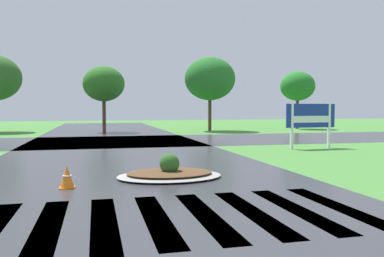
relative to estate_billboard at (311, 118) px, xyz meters
The scene contains 7 objects.
asphalt_roadway 10.28m from the estate_billboard, 152.35° to the right, with size 9.57×80.00×0.01m, color #35353A.
asphalt_cross_road 11.14m from the estate_billboard, 144.68° to the left, with size 90.00×8.62×0.01m, color #35353A.
crosswalk_stripes 13.76m from the estate_billboard, 131.18° to the right, with size 7.65×3.45×0.01m.
estate_billboard is the anchor object (origin of this frame).
median_island 10.33m from the estate_billboard, 141.75° to the right, with size 2.92×2.13×0.68m.
traffic_cone 12.94m from the estate_billboard, 146.26° to the right, with size 0.36×0.36×0.55m.
background_treeline 20.25m from the estate_billboard, 124.31° to the left, with size 44.87×6.79×6.23m.
Camera 1 is at (-1.02, -2.45, 1.95)m, focal length 37.27 mm.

